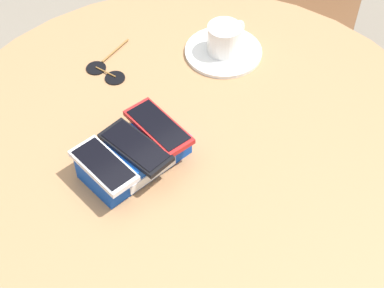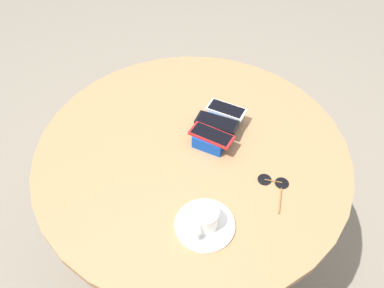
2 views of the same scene
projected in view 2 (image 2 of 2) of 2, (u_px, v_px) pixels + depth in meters
The scene contains 9 objects.
ground_plane at pixel (192, 253), 1.81m from camera, with size 8.00×8.00×0.00m, color gray.
round_table at pixel (192, 167), 1.31m from camera, with size 1.04×1.04×0.77m.
phone_box at pixel (218, 128), 1.27m from camera, with size 0.20×0.12×0.05m.
phone_white at pixel (226, 110), 1.28m from camera, with size 0.07×0.14×0.01m.
phone_black at pixel (217, 122), 1.24m from camera, with size 0.08×0.15×0.01m.
phone_red at pixel (212, 135), 1.20m from camera, with size 0.06×0.14×0.01m.
saucer at pixel (205, 225), 1.04m from camera, with size 0.17×0.17×0.01m, color white.
coffee_cup at pixel (205, 219), 1.01m from camera, with size 0.10×0.07×0.06m.
sunglasses at pixel (274, 184), 1.14m from camera, with size 0.13×0.11×0.01m.
Camera 2 is at (0.71, 0.41, 1.70)m, focal length 35.00 mm.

